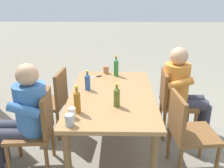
{
  "coord_description": "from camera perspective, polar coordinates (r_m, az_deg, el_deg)",
  "views": [
    {
      "loc": [
        -2.61,
        -0.05,
        1.85
      ],
      "look_at": [
        0.0,
        0.0,
        0.84
      ],
      "focal_mm": 40.4,
      "sensor_mm": 36.0,
      "label": 1
    }
  ],
  "objects": [
    {
      "name": "ground_plane",
      "position": [
        3.2,
        0.0,
        -14.19
      ],
      "size": [
        24.0,
        24.0,
        0.0
      ],
      "primitive_type": "plane",
      "color": "gray"
    },
    {
      "name": "dining_table",
      "position": [
        2.88,
        0.0,
        -3.81
      ],
      "size": [
        1.6,
        0.95,
        0.72
      ],
      "color": "#A37547",
      "rests_on": "ground_plane"
    },
    {
      "name": "chair_far_left",
      "position": [
        2.76,
        -16.62,
        -9.39
      ],
      "size": [
        0.47,
        0.47,
        0.87
      ],
      "color": "brown",
      "rests_on": "ground_plane"
    },
    {
      "name": "chair_near_right",
      "position": [
        3.35,
        13.48,
        -3.48
      ],
      "size": [
        0.46,
        0.46,
        0.87
      ],
      "color": "brown",
      "rests_on": "ground_plane"
    },
    {
      "name": "chair_far_right",
      "position": [
        3.37,
        -13.2,
        -3.36
      ],
      "size": [
        0.48,
        0.48,
        0.87
      ],
      "color": "brown",
      "rests_on": "ground_plane"
    },
    {
      "name": "chair_near_left",
      "position": [
        2.72,
        16.59,
        -9.86
      ],
      "size": [
        0.48,
        0.48,
        0.87
      ],
      "color": "brown",
      "rests_on": "ground_plane"
    },
    {
      "name": "person_in_white_shirt",
      "position": [
        2.72,
        -19.23,
        -6.28
      ],
      "size": [
        0.47,
        0.62,
        1.18
      ],
      "color": "#3D70B2",
      "rests_on": "ground_plane"
    },
    {
      "name": "person_in_plaid_shirt",
      "position": [
        3.31,
        15.58,
        -0.86
      ],
      "size": [
        0.47,
        0.62,
        1.18
      ],
      "color": "orange",
      "rests_on": "ground_plane"
    },
    {
      "name": "bottle_blue",
      "position": [
        2.94,
        -5.56,
        0.56
      ],
      "size": [
        0.06,
        0.06,
        0.24
      ],
      "color": "#2D56A3",
      "rests_on": "dining_table"
    },
    {
      "name": "bottle_amber",
      "position": [
        2.41,
        -7.88,
        -3.84
      ],
      "size": [
        0.06,
        0.06,
        0.28
      ],
      "color": "#996019",
      "rests_on": "dining_table"
    },
    {
      "name": "bottle_green",
      "position": [
        3.39,
        0.93,
        3.86
      ],
      "size": [
        0.06,
        0.06,
        0.29
      ],
      "color": "#287A38",
      "rests_on": "dining_table"
    },
    {
      "name": "bottle_olive",
      "position": [
        2.52,
        1.09,
        -2.86
      ],
      "size": [
        0.06,
        0.06,
        0.25
      ],
      "color": "#566623",
      "rests_on": "dining_table"
    },
    {
      "name": "cup_white",
      "position": [
        2.35,
        -9.02,
        -6.47
      ],
      "size": [
        0.07,
        0.07,
        0.1
      ],
      "primitive_type": "cylinder",
      "color": "white",
      "rests_on": "dining_table"
    },
    {
      "name": "cup_steel",
      "position": [
        2.23,
        -9.59,
        -8.05
      ],
      "size": [
        0.08,
        0.08,
        0.1
      ],
      "primitive_type": "cylinder",
      "color": "#B2B7BC",
      "rests_on": "dining_table"
    },
    {
      "name": "cup_terracotta",
      "position": [
        3.52,
        -1.35,
        3.24
      ],
      "size": [
        0.07,
        0.07,
        0.1
      ],
      "primitive_type": "cylinder",
      "color": "#BC6B47",
      "rests_on": "dining_table"
    },
    {
      "name": "table_knife",
      "position": [
        3.37,
        -3.93,
        1.56
      ],
      "size": [
        0.14,
        0.22,
        0.01
      ],
      "color": "silver",
      "rests_on": "dining_table"
    },
    {
      "name": "backpack_by_near_side",
      "position": [
        4.34,
        3.51,
        -1.16
      ],
      "size": [
        0.31,
        0.23,
        0.44
      ],
      "color": "#2D4784",
      "rests_on": "ground_plane"
    }
  ]
}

